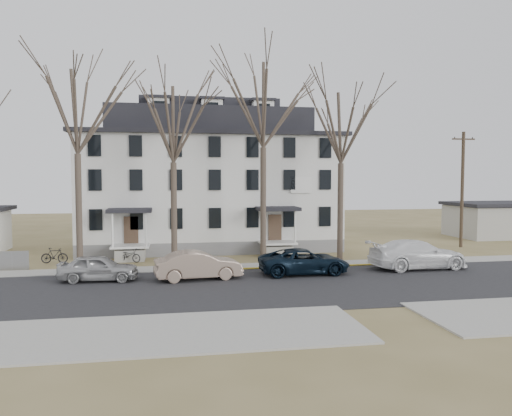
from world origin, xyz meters
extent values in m
plane|color=olive|center=(0.00, 0.00, 0.00)|extent=(120.00, 120.00, 0.00)
cube|color=#27272A|center=(0.00, 2.00, 0.00)|extent=(120.00, 10.00, 0.04)
cube|color=#A09F97|center=(0.00, 8.00, 0.00)|extent=(120.00, 2.00, 0.08)
cube|color=#A09F97|center=(-8.00, -5.00, 0.00)|extent=(20.00, 5.00, 0.08)
cube|color=gold|center=(5.00, 7.10, 0.00)|extent=(14.00, 0.25, 0.06)
cube|color=slate|center=(-2.00, 18.00, 0.50)|extent=(20.00, 10.00, 1.00)
cube|color=silver|center=(-2.00, 18.00, 5.00)|extent=(20.00, 10.00, 8.00)
cube|color=black|center=(-2.00, 18.00, 9.10)|extent=(20.80, 10.80, 0.30)
cube|color=black|center=(-2.00, 18.00, 10.25)|extent=(16.00, 7.00, 2.00)
cube|color=black|center=(-2.00, 18.00, 11.65)|extent=(11.00, 4.50, 0.80)
cube|color=white|center=(-8.00, 12.04, 1.00)|extent=(2.60, 2.00, 0.16)
cube|color=white|center=(2.50, 12.04, 1.00)|extent=(2.60, 2.00, 0.16)
cube|color=white|center=(4.50, 12.92, 5.20)|extent=(1.60, 0.08, 1.20)
cube|color=#A09F97|center=(26.00, 20.00, 1.50)|extent=(8.00, 6.00, 3.00)
cube|color=black|center=(26.00, 20.00, 3.20)|extent=(8.50, 6.50, 0.30)
cylinder|color=#473B31|center=(-11.00, 9.80, 3.64)|extent=(0.40, 0.40, 7.28)
cylinder|color=#473B31|center=(-5.00, 9.80, 3.38)|extent=(0.40, 0.40, 6.76)
cylinder|color=#473B31|center=(1.00, 9.80, 3.90)|extent=(0.40, 0.40, 7.80)
cylinder|color=#473B31|center=(6.50, 9.80, 3.38)|extent=(0.40, 0.40, 6.76)
cylinder|color=#3D3023|center=(18.50, 14.00, 4.75)|extent=(0.28, 0.28, 9.50)
cube|color=#3D3023|center=(18.50, 14.00, 8.90)|extent=(2.00, 0.12, 0.12)
imported|color=#B0B0B0|center=(-9.23, 5.06, 0.74)|extent=(4.44, 2.05, 1.47)
imported|color=gray|center=(-3.73, 4.55, 0.80)|extent=(5.05, 2.28, 1.61)
imported|color=black|center=(2.58, 5.04, 0.75)|extent=(5.44, 2.57, 1.50)
imported|color=white|center=(10.08, 5.45, 0.90)|extent=(6.32, 2.79, 1.80)
imported|color=black|center=(-8.04, 11.00, 0.46)|extent=(1.86, 1.34, 0.93)
imported|color=black|center=(-12.91, 11.46, 0.52)|extent=(1.76, 0.58, 1.04)
camera|label=1|loc=(-5.37, -23.45, 5.82)|focal=35.00mm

